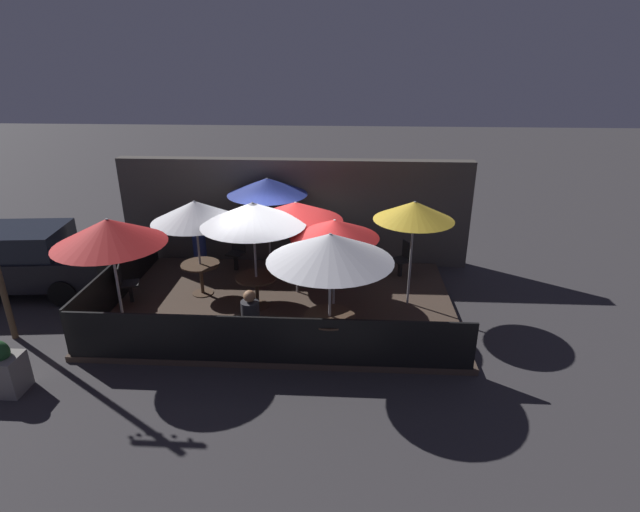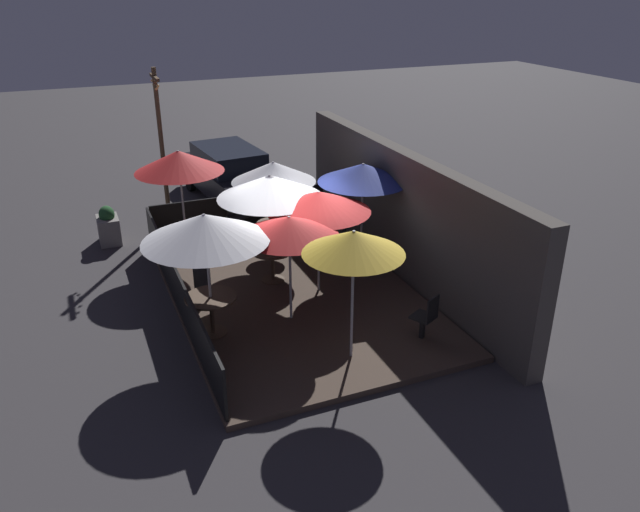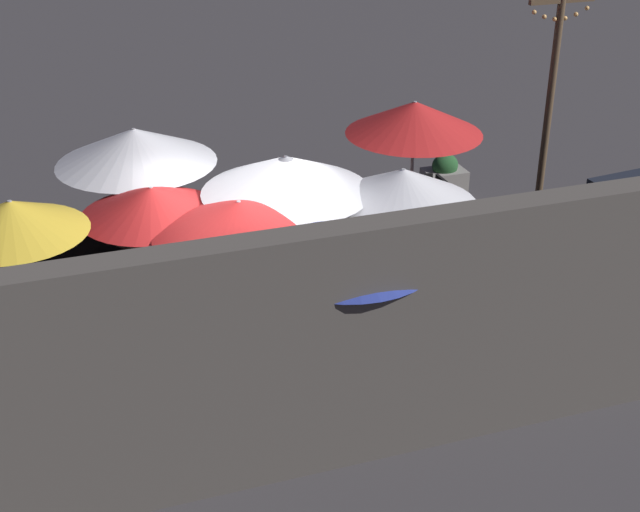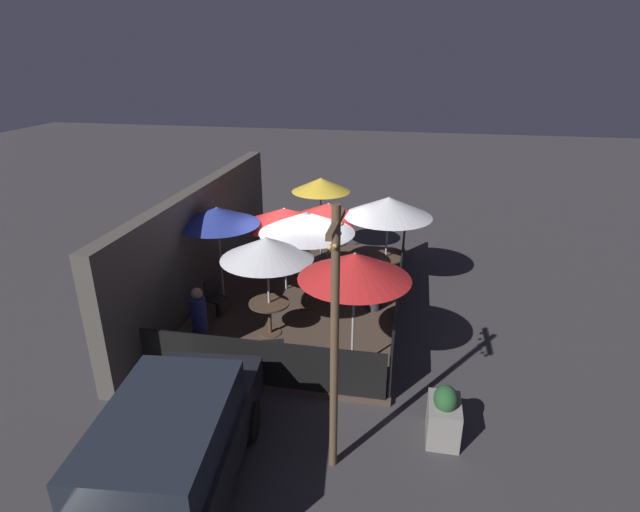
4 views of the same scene
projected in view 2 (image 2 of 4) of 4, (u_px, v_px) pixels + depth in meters
name	position (u px, v px, depth m)	size (l,w,h in m)	color
ground_plane	(291.00, 294.00, 13.51)	(60.00, 60.00, 0.00)	#383538
patio_deck	(291.00, 291.00, 13.49)	(7.70, 4.89, 0.12)	#47382D
building_wall	(403.00, 215.00, 13.85)	(9.30, 0.36, 2.87)	#4C4742
fence_front	(177.00, 289.00, 12.43)	(7.50, 0.05, 0.95)	black
fence_side_left	(241.00, 212.00, 16.46)	(0.05, 4.69, 0.95)	black
patio_umbrella_0	(273.00, 172.00, 14.40)	(1.97, 1.97, 2.27)	#B2B2B7
patio_umbrella_1	(205.00, 228.00, 10.94)	(2.28, 2.28, 2.40)	#B2B2B7
patio_umbrella_2	(270.00, 187.00, 12.96)	(2.24, 2.24, 2.42)	#B2B2B7
patio_umbrella_3	(319.00, 201.00, 12.61)	(2.14, 2.14, 2.22)	#B2B2B7
patio_umbrella_4	(354.00, 242.00, 10.21)	(1.73, 1.73, 2.41)	#B2B2B7
patio_umbrella_5	(179.00, 161.00, 14.50)	(2.09, 2.09, 2.48)	#B2B2B7
patio_umbrella_6	(289.00, 226.00, 11.54)	(1.87, 1.87, 2.14)	#B2B2B7
patio_umbrella_7	(363.00, 173.00, 13.74)	(2.02, 2.02, 2.42)	#B2B2B7
dining_table_0	(275.00, 229.00, 14.99)	(0.89, 0.89, 0.77)	#4C3828
dining_table_1	(211.00, 304.00, 11.57)	(0.97, 0.97, 0.78)	#4C3828
dining_table_2	(272.00, 256.00, 13.62)	(0.92, 0.92, 0.72)	#4C3828
patio_chair_0	(426.00, 316.00, 11.43)	(0.54, 0.54, 0.91)	black
patio_chair_1	(340.00, 232.00, 15.11)	(0.51, 0.51, 0.91)	black
patio_chair_2	(236.00, 215.00, 16.16)	(0.51, 0.51, 0.92)	black
patron_0	(324.00, 217.00, 15.89)	(0.39, 0.39, 1.18)	navy
patron_1	(202.00, 274.00, 12.94)	(0.50, 0.50, 1.18)	#333338
planter_box	(108.00, 226.00, 15.90)	(0.75, 0.52, 0.99)	gray
light_post	(161.00, 140.00, 16.47)	(1.10, 0.12, 4.18)	brown
parked_car_0	(229.00, 173.00, 18.79)	(4.70, 2.15, 1.62)	black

